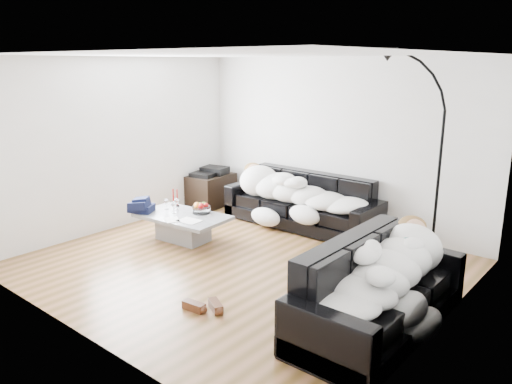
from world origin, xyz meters
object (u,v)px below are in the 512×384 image
Objects in this scene: stereo at (211,171)px; candle_left at (173,197)px; coffee_table at (183,227)px; wine_glass_b at (166,204)px; sleeper_right at (382,266)px; sofa_back at (301,201)px; sleeper_back at (300,188)px; av_cabinet at (211,190)px; floor_lamp at (439,169)px; sofa_right at (380,287)px; wine_glass_a at (177,204)px; fruit_bowl at (201,208)px; shoes at (204,306)px; candle_right at (177,198)px; wine_glass_c at (174,207)px.

candle_left is at bearing -80.43° from stereo.
wine_glass_b is at bearing 175.46° from coffee_table.
sleeper_right reaches higher than coffee_table.
sleeper_back is at bearing -90.00° from sofa_back.
stereo is (0.00, 0.00, 0.35)m from av_cabinet.
stereo is 0.19× the size of floor_lamp.
wine_glass_a is (-3.58, 0.58, 0.04)m from sofa_right.
fruit_bowl is at bearing 77.48° from sleeper_right.
sofa_right is (2.38, -2.11, 0.02)m from sofa_back.
wine_glass_a is (-0.40, -0.12, 0.01)m from fruit_bowl.
wine_glass_a reaches higher than fruit_bowl.
sleeper_back is at bearing 49.65° from wine_glass_b.
floor_lamp is (3.01, 1.72, 0.99)m from coffee_table.
sofa_back is 3.08m from shoes.
candle_left is (-0.21, 0.12, 0.04)m from wine_glass_a.
floor_lamp reaches higher than wine_glass_b.
sleeper_right reaches higher than stereo.
wine_glass_a is (-1.20, -1.47, -0.16)m from sleeper_back.
coffee_table is 1.87m from av_cabinet.
sofa_right is 4.86× the size of shoes.
coffee_table is at bearing -69.77° from stereo.
floor_lamp reaches higher than candle_left.
sleeper_right is at bearing -10.51° from candle_left.
sofa_back is 2.21m from floor_lamp.
wine_glass_a reaches higher than coffee_table.
wine_glass_a is 0.67× the size of candle_right.
av_cabinet is (-0.82, 1.59, -0.19)m from wine_glass_c.
av_cabinet is 4.11m from floor_lamp.
wine_glass_a is 0.40× the size of shoes.
coffee_table is (-3.32, 0.47, -0.45)m from sleeper_right.
sofa_back is 15.20× the size of wine_glass_b.
shoes is (2.14, -1.33, -0.42)m from wine_glass_b.
av_cabinet is at bearing -178.20° from sofa_back.
stereo is (-4.31, 2.05, 0.19)m from sofa_right.
sofa_right reaches higher than wine_glass_a.
coffee_table is 2.99× the size of shoes.
coffee_table reaches higher than shoes.
sofa_right is at bearing -40.82° from sleeper_back.
sleeper_right is 3.85m from candle_left.
stereo reaches higher than coffee_table.
av_cabinet is at bearing 64.62° from sleeper_right.
fruit_bowl is (0.15, 0.24, 0.27)m from coffee_table.
sofa_right is 1.62× the size of coffee_table.
sofa_back is 1.06× the size of floor_lamp.
fruit_bowl is at bearing -120.48° from sleeper_back.
wine_glass_c is 0.66× the size of candle_left.
candle_right reaches higher than coffee_table.
sleeper_right is at bearing -7.38° from wine_glass_c.
sofa_right is 3.77m from candle_right.
floor_lamp is at bearing 73.35° from shoes.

